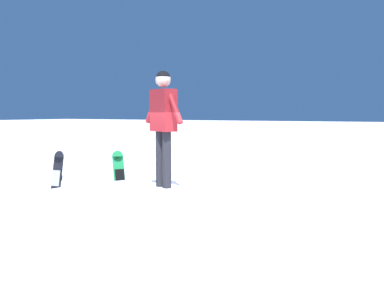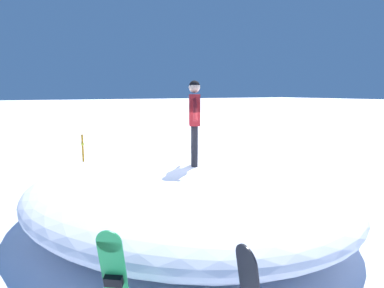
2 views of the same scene
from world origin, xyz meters
name	(u,v)px [view 1 (image 1 of 2)]	position (x,y,z in m)	size (l,w,h in m)	color
ground	(188,268)	(0.00, 0.00, 0.00)	(240.00, 240.00, 0.00)	white
snow_mound	(185,230)	(0.05, -0.20, 0.67)	(7.51, 6.53, 1.33)	white
snowboarder_standing	(163,117)	(-0.27, -0.31, 2.43)	(0.99, 0.56, 1.80)	black
snowboard_primary_upright	(56,185)	(-4.21, 1.30, 0.84)	(0.28, 0.29, 1.62)	black
snowboard_secondary_upright	(120,184)	(-3.14, 2.25, 0.82)	(0.50, 0.46, 1.59)	#1E8C47
backpack_near	(295,216)	(0.57, 3.82, 0.17)	(0.52, 0.50, 0.34)	#383D23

